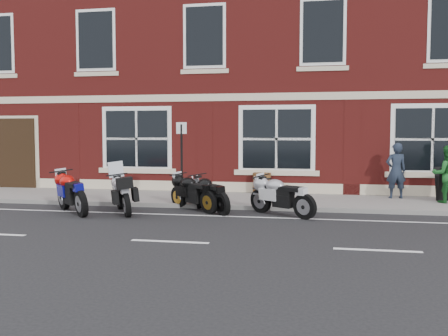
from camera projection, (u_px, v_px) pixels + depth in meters
The scene contains 14 objects.
ground at pixel (204, 217), 12.92m from camera, with size 80.00×80.00×0.00m, color black.
sidewalk at pixel (225, 200), 15.86m from camera, with size 30.00×3.00×0.12m, color slate.
kerb at pixel (215, 207), 14.31m from camera, with size 30.00×0.16×0.12m, color slate.
pub_building at pixel (255, 49), 22.79m from camera, with size 24.00×12.00×12.00m, color maroon.
moto_touring_silver at pixel (124, 192), 13.60m from camera, with size 1.16×1.87×1.37m.
moto_sport_red at pixel (72, 191), 13.57m from camera, with size 1.71×1.75×1.04m.
moto_sport_black at pixel (193, 191), 13.99m from camera, with size 1.67×1.43×0.93m.
moto_sport_silver at pixel (281, 195), 13.10m from camera, with size 1.82×1.34×0.96m.
moto_naked_black at pixel (210, 193), 13.74m from camera, with size 1.43×1.65×0.93m.
pedestrian_left at pixel (396, 171), 15.65m from camera, with size 0.64×0.42×1.74m, color #1C2433.
pedestrian_right at pixel (447, 174), 14.64m from camera, with size 0.82×0.64×1.69m, color #1A5D22.
a_board_sign at pixel (447, 184), 15.14m from camera, with size 0.61×0.41×1.02m, color black, non-canonical shape.
barrel_planter at pixel (262, 183), 16.90m from camera, with size 0.64×0.64×0.71m.
parking_sign at pixel (182, 157), 14.52m from camera, with size 0.33×0.10×2.36m.
Camera 1 is at (2.90, -12.48, 2.17)m, focal length 40.00 mm.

